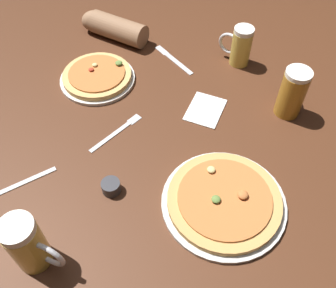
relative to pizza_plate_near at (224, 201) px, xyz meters
The scene contains 12 objects.
ground_plane 0.25m from the pizza_plate_near, 123.31° to the left, with size 2.40×2.40×0.03m, color #4C2816.
pizza_plate_near is the anchor object (origin of this frame).
pizza_plate_far 0.64m from the pizza_plate_near, 124.01° to the left, with size 0.26×0.26×0.05m.
beer_mug_dark 0.50m from the pizza_plate_near, 166.45° to the right, with size 0.13×0.09×0.17m.
beer_mug_amber 0.62m from the pizza_plate_near, 75.37° to the left, with size 0.11×0.10×0.15m.
beer_mug_pale 0.43m from the pizza_plate_near, 51.39° to the left, with size 0.08×0.14×0.17m.
ramekin_sauce 0.31m from the pizza_plate_near, 167.30° to the left, with size 0.05×0.05×0.04m, color #333338.
napkin_folded 0.36m from the pizza_plate_near, 89.87° to the left, with size 0.11×0.14×0.01m, color white.
fork_left 0.58m from the pizza_plate_near, 169.72° to the left, with size 0.20×0.12×0.01m.
knife_right 0.63m from the pizza_plate_near, 97.39° to the left, with size 0.13×0.19×0.01m.
fork_spare 0.41m from the pizza_plate_near, 135.90° to the left, with size 0.17×0.15×0.01m.
diner_arm 0.85m from the pizza_plate_near, 111.35° to the left, with size 0.27×0.20×0.09m.
Camera 1 is at (-0.06, -0.71, 0.90)m, focal length 40.15 mm.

